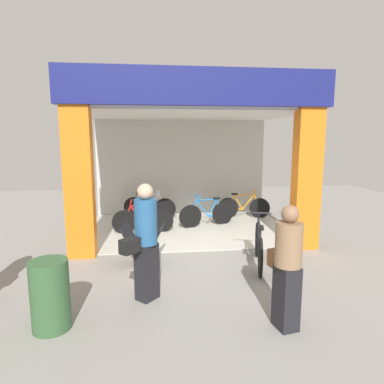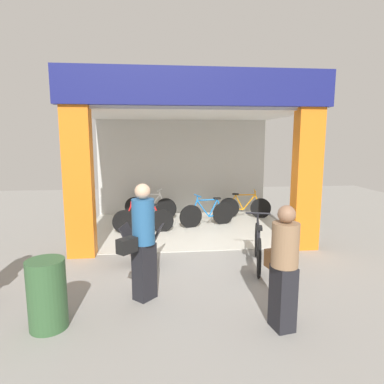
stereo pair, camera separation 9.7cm
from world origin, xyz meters
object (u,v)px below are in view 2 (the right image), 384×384
(pedestrian_2, at_px, (284,266))
(bicycle_inside_3, at_px, (245,207))
(bicycle_parked_0, at_px, (258,246))
(trash_bin, at_px, (47,294))
(pedestrian_0, at_px, (143,241))
(bicycle_inside_2, at_px, (208,214))
(sandwich_board_sign, at_px, (142,244))
(bicycle_inside_0, at_px, (150,207))
(bicycle_inside_1, at_px, (143,220))

(pedestrian_2, bearing_deg, bicycle_inside_3, 79.67)
(bicycle_parked_0, height_order, trash_bin, bicycle_parked_0)
(pedestrian_0, xyz_separation_m, pedestrian_2, (1.78, -0.97, -0.09))
(bicycle_inside_2, height_order, bicycle_parked_0, bicycle_parked_0)
(pedestrian_0, bearing_deg, trash_bin, -150.91)
(sandwich_board_sign, bearing_deg, trash_bin, -117.50)
(bicycle_parked_0, xyz_separation_m, pedestrian_2, (-0.33, -2.11, 0.44))
(bicycle_inside_3, bearing_deg, pedestrian_0, -120.13)
(bicycle_inside_2, bearing_deg, bicycle_inside_0, 145.29)
(bicycle_inside_0, height_order, pedestrian_0, pedestrian_0)
(bicycle_parked_0, distance_m, sandwich_board_sign, 2.22)
(bicycle_inside_1, distance_m, bicycle_inside_3, 3.28)
(bicycle_inside_2, height_order, pedestrian_0, pedestrian_0)
(bicycle_inside_0, bearing_deg, pedestrian_2, -73.80)
(bicycle_inside_1, relative_size, trash_bin, 1.72)
(bicycle_parked_0, bearing_deg, bicycle_inside_1, 132.42)
(bicycle_inside_0, xyz_separation_m, trash_bin, (-1.18, -5.85, 0.10))
(bicycle_inside_1, height_order, bicycle_inside_3, bicycle_inside_3)
(pedestrian_0, bearing_deg, pedestrian_2, -28.61)
(bicycle_inside_3, bearing_deg, bicycle_inside_0, 174.79)
(bicycle_inside_2, height_order, bicycle_inside_3, bicycle_inside_2)
(bicycle_inside_3, xyz_separation_m, pedestrian_0, (-2.86, -4.93, 0.57))
(bicycle_inside_3, height_order, trash_bin, trash_bin)
(sandwich_board_sign, relative_size, pedestrian_0, 0.49)
(bicycle_inside_1, distance_m, bicycle_inside_2, 1.80)
(pedestrian_0, distance_m, trash_bin, 1.43)
(bicycle_inside_3, bearing_deg, sandwich_board_sign, -130.33)
(bicycle_inside_0, distance_m, pedestrian_2, 6.43)
(trash_bin, bearing_deg, bicycle_parked_0, 28.54)
(pedestrian_2, bearing_deg, pedestrian_0, 151.39)
(trash_bin, bearing_deg, pedestrian_2, -6.01)
(sandwich_board_sign, bearing_deg, bicycle_inside_2, 57.43)
(pedestrian_2, relative_size, trash_bin, 1.77)
(bicycle_inside_1, bearing_deg, bicycle_inside_0, 85.02)
(bicycle_inside_2, height_order, pedestrian_2, pedestrian_2)
(sandwich_board_sign, relative_size, pedestrian_2, 0.54)
(bicycle_inside_2, bearing_deg, pedestrian_2, -87.82)
(bicycle_inside_1, xyz_separation_m, trash_bin, (-1.04, -4.26, 0.11))
(bicycle_inside_1, distance_m, pedestrian_0, 3.65)
(bicycle_parked_0, bearing_deg, trash_bin, -151.46)
(bicycle_parked_0, relative_size, pedestrian_0, 0.97)
(bicycle_inside_0, relative_size, bicycle_inside_2, 1.00)
(sandwich_board_sign, height_order, pedestrian_0, pedestrian_0)
(bicycle_inside_0, height_order, bicycle_inside_3, bicycle_inside_0)
(bicycle_inside_0, relative_size, bicycle_inside_1, 1.01)
(bicycle_inside_2, height_order, trash_bin, trash_bin)
(bicycle_inside_1, height_order, sandwich_board_sign, bicycle_inside_1)
(pedestrian_0, bearing_deg, bicycle_parked_0, 28.22)
(bicycle_inside_0, relative_size, pedestrian_0, 0.89)
(pedestrian_0, bearing_deg, sandwich_board_sign, 93.15)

